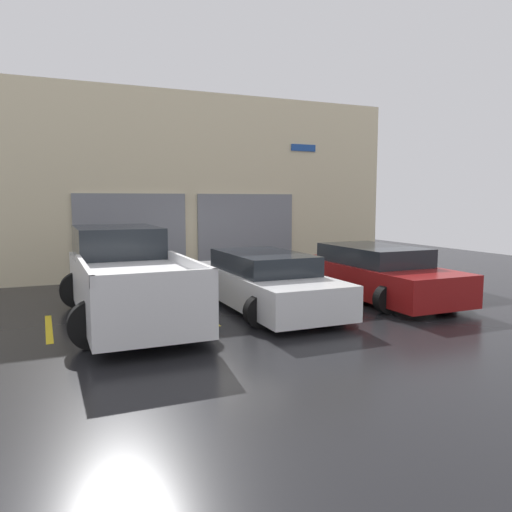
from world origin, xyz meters
TOP-DOWN VIEW (x-y plane):
  - ground_plane at (0.00, 0.00)m, footprint 28.00×28.00m
  - shophouse_building at (-0.01, 3.29)m, footprint 13.35×0.68m
  - pickup_truck at (-2.92, -1.78)m, footprint 2.44×5.34m
  - sedan_white at (0.00, -2.05)m, footprint 2.15×4.75m
  - sedan_side at (2.92, -2.05)m, footprint 2.19×4.77m
  - parking_stripe_far_left at (-4.38, -2.08)m, footprint 0.12×2.20m
  - parking_stripe_left at (-1.46, -2.08)m, footprint 0.12×2.20m
  - parking_stripe_centre at (1.46, -2.08)m, footprint 0.12×2.20m
  - parking_stripe_right at (4.38, -2.08)m, footprint 0.12×2.20m

SIDE VIEW (x-z plane):
  - ground_plane at x=0.00m, z-range 0.00..0.00m
  - parking_stripe_far_left at x=-4.38m, z-range 0.00..0.01m
  - parking_stripe_left at x=-1.46m, z-range 0.00..0.01m
  - parking_stripe_centre at x=1.46m, z-range 0.00..0.01m
  - parking_stripe_right at x=4.38m, z-range 0.00..0.01m
  - sedan_white at x=0.00m, z-range -0.03..1.19m
  - sedan_side at x=2.92m, z-range -0.03..1.23m
  - pickup_truck at x=-2.92m, z-range -0.05..1.73m
  - shophouse_building at x=-0.01m, z-range -0.04..5.57m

